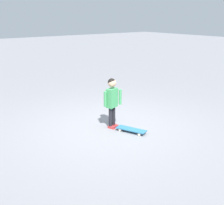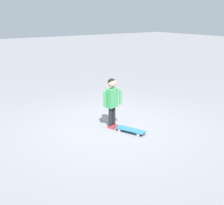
% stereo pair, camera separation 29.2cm
% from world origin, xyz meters
% --- Properties ---
extents(ground_plane, '(50.00, 50.00, 0.00)m').
position_xyz_m(ground_plane, '(0.00, 0.00, 0.00)').
color(ground_plane, gray).
extents(child_person, '(0.40, 0.23, 1.06)m').
position_xyz_m(child_person, '(-0.03, 0.01, 0.66)').
color(child_person, black).
rests_on(child_person, ground).
extents(skateboard, '(0.40, 0.65, 0.07)m').
position_xyz_m(skateboard, '(-0.17, 0.47, 0.06)').
color(skateboard, teal).
rests_on(skateboard, ground).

